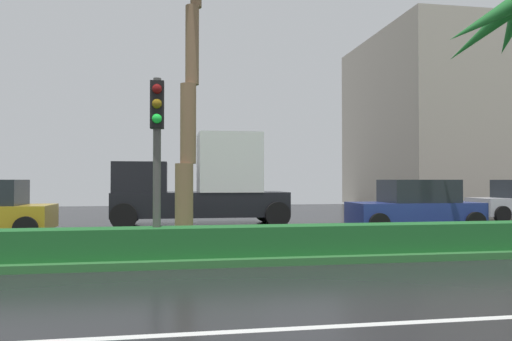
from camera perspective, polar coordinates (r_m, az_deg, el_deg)
traffic_signal_median_right at (r=10.24m, az=-11.41°, el=4.25°), size 0.28×0.43×3.65m
box_truck_lead at (r=18.59m, az=-6.20°, el=-1.61°), size 6.40×2.64×3.46m
car_in_traffic_fourth at (r=17.40m, az=18.02°, el=-3.97°), size 4.30×2.02×1.72m
building_far_right at (r=36.61m, az=23.88°, el=5.09°), size 14.37×12.00×11.21m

